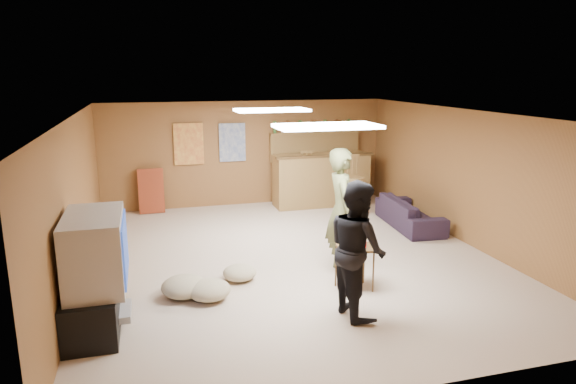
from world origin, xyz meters
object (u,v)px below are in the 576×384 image
object	(u,v)px
tv_body	(95,250)
tray_table	(354,268)
bar_counter	(321,180)
sofa	(410,213)
person_black	(357,248)
person_olive	(342,211)

from	to	relation	value
tv_body	tray_table	distance (m)	3.19
bar_counter	sofa	world-z (taller)	bar_counter
tray_table	sofa	bearing A→B (deg)	48.32
tv_body	person_black	bearing A→B (deg)	-8.93
person_olive	sofa	distance (m)	2.73
tray_table	person_black	bearing A→B (deg)	-111.33
person_black	tv_body	bearing A→B (deg)	76.42
tv_body	person_olive	world-z (taller)	person_olive
tv_body	bar_counter	world-z (taller)	tv_body
bar_counter	person_black	xyz separation A→B (m)	(-1.27, -4.90, 0.25)
tray_table	person_olive	bearing A→B (deg)	84.95
sofa	person_olive	bearing A→B (deg)	134.81
person_olive	sofa	xyz separation A→B (m)	(2.03, 1.71, -0.63)
tv_body	tray_table	world-z (taller)	tv_body
tv_body	tray_table	size ratio (longest dim) A/B	1.88
person_black	tray_table	world-z (taller)	person_black
person_olive	person_black	world-z (taller)	person_olive
bar_counter	person_olive	bearing A→B (deg)	-104.90
bar_counter	person_black	bearing A→B (deg)	-104.55
person_black	person_olive	bearing A→B (deg)	-18.16
bar_counter	sofa	xyz separation A→B (m)	(1.06, -1.92, -0.29)
tv_body	tray_table	bearing A→B (deg)	3.37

